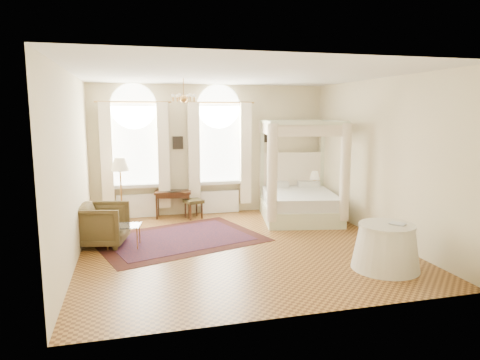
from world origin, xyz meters
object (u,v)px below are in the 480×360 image
at_px(floor_lamp, 120,168).
at_px(side_table, 386,247).
at_px(writing_desk, 173,195).
at_px(canopy_bed, 299,197).
at_px(nightstand, 312,198).
at_px(stool, 194,203).
at_px(coffee_table, 124,227).
at_px(armchair, 102,225).

xyz_separation_m(floor_lamp, side_table, (4.33, -3.99, -0.98)).
bearing_deg(writing_desk, canopy_bed, -16.61).
height_order(canopy_bed, nightstand, canopy_bed).
distance_m(stool, side_table, 5.00).
distance_m(canopy_bed, writing_desk, 3.13).
height_order(floor_lamp, side_table, floor_lamp).
relative_size(writing_desk, side_table, 0.85).
bearing_deg(side_table, stool, 121.60).
relative_size(stool, coffee_table, 0.73).
bearing_deg(armchair, coffee_table, -105.71).
bearing_deg(coffee_table, floor_lamp, 91.89).
xyz_separation_m(canopy_bed, writing_desk, (-3.00, 0.90, 0.02)).
height_order(stool, side_table, side_table).
xyz_separation_m(writing_desk, floor_lamp, (-1.23, -0.48, 0.78)).
height_order(canopy_bed, writing_desk, canopy_bed).
bearing_deg(side_table, nightstand, 81.88).
bearing_deg(writing_desk, nightstand, -0.98).
bearing_deg(floor_lamp, canopy_bed, -5.56).
relative_size(floor_lamp, side_table, 1.41).
bearing_deg(writing_desk, coffee_table, -118.31).
bearing_deg(coffee_table, canopy_bed, 17.08).
distance_m(writing_desk, coffee_table, 2.48).
bearing_deg(side_table, coffee_table, 151.79).
relative_size(coffee_table, floor_lamp, 0.44).
height_order(canopy_bed, side_table, canopy_bed).
bearing_deg(stool, floor_lamp, -170.98).
bearing_deg(nightstand, floor_lamp, -175.16).
distance_m(canopy_bed, stool, 2.62).
relative_size(nightstand, armchair, 0.68).
bearing_deg(stool, nightstand, 2.62).
distance_m(nightstand, writing_desk, 3.74).
xyz_separation_m(writing_desk, armchair, (-1.58, -1.96, -0.15)).
relative_size(canopy_bed, writing_desk, 2.65).
bearing_deg(armchair, writing_desk, -25.84).
bearing_deg(armchair, canopy_bed, -63.94).
height_order(nightstand, coffee_table, nightstand).
relative_size(nightstand, side_table, 0.56).
relative_size(writing_desk, coffee_table, 1.35).
distance_m(canopy_bed, nightstand, 1.13).
relative_size(writing_desk, floor_lamp, 0.60).
distance_m(armchair, floor_lamp, 1.78).
relative_size(canopy_bed, side_table, 2.25).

